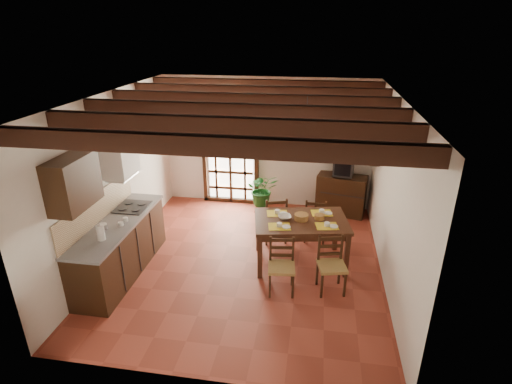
% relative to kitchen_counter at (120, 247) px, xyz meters
% --- Properties ---
extents(ground_plane, '(5.00, 5.00, 0.00)m').
position_rel_kitchen_counter_xyz_m(ground_plane, '(1.96, 0.60, -0.47)').
color(ground_plane, maroon).
extents(room_shell, '(4.52, 5.02, 2.81)m').
position_rel_kitchen_counter_xyz_m(room_shell, '(1.96, 0.60, 1.34)').
color(room_shell, silver).
rests_on(room_shell, ground_plane).
extents(ceiling_beams, '(4.50, 4.34, 0.20)m').
position_rel_kitchen_counter_xyz_m(ceiling_beams, '(1.96, 0.60, 2.22)').
color(ceiling_beams, black).
rests_on(ceiling_beams, room_shell).
extents(french_door, '(1.26, 0.11, 2.32)m').
position_rel_kitchen_counter_xyz_m(french_door, '(1.16, 3.05, 0.70)').
color(french_door, white).
rests_on(french_door, ground_plane).
extents(kitchen_counter, '(0.64, 2.25, 1.38)m').
position_rel_kitchen_counter_xyz_m(kitchen_counter, '(0.00, 0.00, 0.00)').
color(kitchen_counter, black).
rests_on(kitchen_counter, ground_plane).
extents(upper_cabinet, '(0.35, 0.80, 0.70)m').
position_rel_kitchen_counter_xyz_m(upper_cabinet, '(-0.12, -0.70, 1.38)').
color(upper_cabinet, black).
rests_on(upper_cabinet, room_shell).
extents(range_hood, '(0.38, 0.60, 0.54)m').
position_rel_kitchen_counter_xyz_m(range_hood, '(-0.09, 0.55, 1.26)').
color(range_hood, white).
rests_on(range_hood, room_shell).
extents(counter_items, '(0.50, 1.43, 0.25)m').
position_rel_kitchen_counter_xyz_m(counter_items, '(0.00, 0.09, 0.49)').
color(counter_items, black).
rests_on(counter_items, kitchen_counter).
extents(dining_table, '(1.66, 1.23, 0.82)m').
position_rel_kitchen_counter_xyz_m(dining_table, '(2.85, 0.74, 0.24)').
color(dining_table, '#3D2013').
rests_on(dining_table, ground_plane).
extents(chair_near_left, '(0.44, 0.42, 0.86)m').
position_rel_kitchen_counter_xyz_m(chair_near_left, '(2.62, -0.09, -0.20)').
color(chair_near_left, olive).
rests_on(chair_near_left, ground_plane).
extents(chair_near_right, '(0.48, 0.47, 0.88)m').
position_rel_kitchen_counter_xyz_m(chair_near_right, '(3.36, 0.04, -0.20)').
color(chair_near_right, olive).
rests_on(chair_near_right, ground_plane).
extents(chair_far_left, '(0.52, 0.50, 0.91)m').
position_rel_kitchen_counter_xyz_m(chair_far_left, '(2.34, 1.43, -0.19)').
color(chair_far_left, olive).
rests_on(chair_far_left, ground_plane).
extents(chair_far_right, '(0.40, 0.38, 0.87)m').
position_rel_kitchen_counter_xyz_m(chair_far_right, '(3.08, 1.57, -0.20)').
color(chair_far_right, olive).
rests_on(chair_far_right, ground_plane).
extents(table_setting, '(1.10, 0.73, 0.10)m').
position_rel_kitchen_counter_xyz_m(table_setting, '(2.85, 0.74, 0.45)').
color(table_setting, gold).
rests_on(table_setting, dining_table).
extents(table_bowl, '(0.27, 0.27, 0.05)m').
position_rel_kitchen_counter_xyz_m(table_bowl, '(2.57, 0.74, 0.37)').
color(table_bowl, white).
rests_on(table_bowl, dining_table).
extents(sideboard, '(1.08, 0.66, 0.86)m').
position_rel_kitchen_counter_xyz_m(sideboard, '(3.60, 2.83, -0.05)').
color(sideboard, black).
rests_on(sideboard, ground_plane).
extents(crt_tv, '(0.45, 0.43, 0.34)m').
position_rel_kitchen_counter_xyz_m(crt_tv, '(3.60, 2.82, 0.57)').
color(crt_tv, black).
rests_on(crt_tv, sideboard).
extents(fuse_box, '(0.25, 0.03, 0.32)m').
position_rel_kitchen_counter_xyz_m(fuse_box, '(3.46, 3.08, 1.28)').
color(fuse_box, white).
rests_on(fuse_box, room_shell).
extents(plant_pot, '(0.35, 0.35, 0.21)m').
position_rel_kitchen_counter_xyz_m(plant_pot, '(1.94, 2.58, -0.36)').
color(plant_pot, '#9C2D16').
rests_on(plant_pot, ground_plane).
extents(potted_plant, '(2.03, 1.87, 1.87)m').
position_rel_kitchen_counter_xyz_m(potted_plant, '(1.94, 2.58, 0.10)').
color(potted_plant, '#144C19').
rests_on(potted_plant, ground_plane).
extents(wall_shelf, '(0.20, 0.42, 0.20)m').
position_rel_kitchen_counter_xyz_m(wall_shelf, '(4.10, 2.20, 1.04)').
color(wall_shelf, black).
rests_on(wall_shelf, room_shell).
extents(shelf_vase, '(0.15, 0.15, 0.15)m').
position_rel_kitchen_counter_xyz_m(shelf_vase, '(4.10, 2.20, 1.18)').
color(shelf_vase, '#B2BFB2').
rests_on(shelf_vase, wall_shelf).
extents(shelf_flowers, '(0.14, 0.14, 0.36)m').
position_rel_kitchen_counter_xyz_m(shelf_flowers, '(4.10, 2.20, 1.38)').
color(shelf_flowers, gold).
rests_on(shelf_flowers, shelf_vase).
extents(framed_picture, '(0.03, 0.32, 0.32)m').
position_rel_kitchen_counter_xyz_m(framed_picture, '(4.18, 2.20, 1.58)').
color(framed_picture, brown).
rests_on(framed_picture, room_shell).
extents(pendant_lamp, '(0.36, 0.36, 0.84)m').
position_rel_kitchen_counter_xyz_m(pendant_lamp, '(2.85, 0.84, 1.60)').
color(pendant_lamp, black).
rests_on(pendant_lamp, room_shell).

